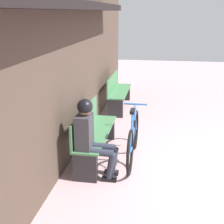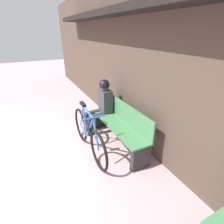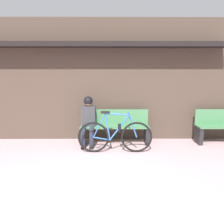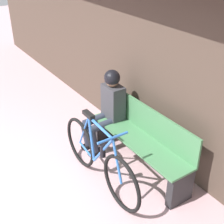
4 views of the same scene
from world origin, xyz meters
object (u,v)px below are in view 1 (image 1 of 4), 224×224
park_bench_near (93,134)px  bicycle (133,138)px  park_bench_far (118,93)px  person_seated (91,133)px

park_bench_near → bicycle: bicycle is taller
park_bench_near → park_bench_far: 2.95m
park_bench_near → person_seated: size_ratio=1.43×
bicycle → park_bench_far: (2.95, 0.68, 0.02)m
person_seated → bicycle: bearing=-40.7°
park_bench_near → park_bench_far: bearing=-0.0°
bicycle → park_bench_far: bicycle is taller
person_seated → park_bench_near: bearing=9.5°
park_bench_near → bicycle: bearing=-90.3°
person_seated → park_bench_far: size_ratio=0.74×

